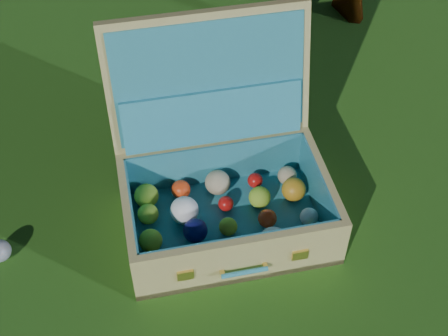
# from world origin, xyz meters

# --- Properties ---
(ground) EXTENTS (60.00, 60.00, 0.00)m
(ground) POSITION_xyz_m (0.00, 0.00, 0.00)
(ground) COLOR #215114
(ground) RESTS_ON ground
(stray_ball) EXTENTS (0.06, 0.06, 0.06)m
(stray_ball) POSITION_xyz_m (-0.69, 0.04, 0.03)
(stray_ball) COLOR teal
(stray_ball) RESTS_ON ground
(suitcase) EXTENTS (0.59, 0.53, 0.52)m
(suitcase) POSITION_xyz_m (-0.09, 0.14, 0.15)
(suitcase) COLOR tan
(suitcase) RESTS_ON ground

